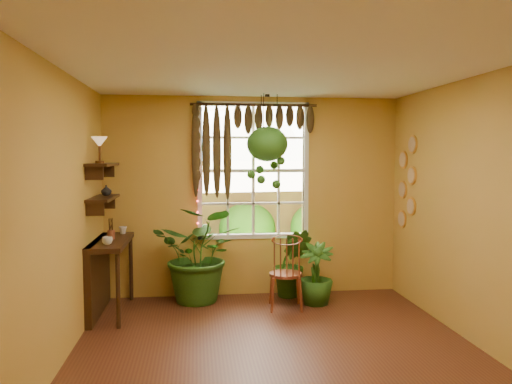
# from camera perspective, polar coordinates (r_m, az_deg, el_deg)

# --- Properties ---
(floor) EXTENTS (4.50, 4.50, 0.00)m
(floor) POSITION_cam_1_polar(r_m,az_deg,el_deg) (4.93, 2.87, -18.56)
(floor) COLOR #552A18
(floor) RESTS_ON ground
(ceiling) EXTENTS (4.50, 4.50, 0.00)m
(ceiling) POSITION_cam_1_polar(r_m,az_deg,el_deg) (4.62, 2.99, 14.08)
(ceiling) COLOR white
(ceiling) RESTS_ON wall_back
(wall_back) EXTENTS (4.00, 0.00, 4.00)m
(wall_back) POSITION_cam_1_polar(r_m,az_deg,el_deg) (6.80, -0.28, -0.51)
(wall_back) COLOR gold
(wall_back) RESTS_ON floor
(wall_left) EXTENTS (0.00, 4.50, 4.50)m
(wall_left) POSITION_cam_1_polar(r_m,az_deg,el_deg) (4.68, -22.01, -2.94)
(wall_left) COLOR gold
(wall_left) RESTS_ON floor
(wall_right) EXTENTS (0.00, 4.50, 4.50)m
(wall_right) POSITION_cam_1_polar(r_m,az_deg,el_deg) (5.30, 24.78, -2.23)
(wall_right) COLOR gold
(wall_right) RESTS_ON floor
(window) EXTENTS (1.52, 0.10, 1.86)m
(window) POSITION_cam_1_polar(r_m,az_deg,el_deg) (6.81, -0.31, 2.45)
(window) COLOR white
(window) RESTS_ON wall_back
(valance_vine) EXTENTS (1.70, 0.12, 1.10)m
(valance_vine) POSITION_cam_1_polar(r_m,az_deg,el_deg) (6.69, -0.92, 7.36)
(valance_vine) COLOR #36210E
(valance_vine) RESTS_ON window
(string_lights) EXTENTS (0.03, 0.03, 1.54)m
(string_lights) POSITION_cam_1_polar(r_m,az_deg,el_deg) (6.67, -6.73, 2.81)
(string_lights) COLOR #FF2633
(string_lights) RESTS_ON window
(wall_plates) EXTENTS (0.04, 0.32, 1.10)m
(wall_plates) POSITION_cam_1_polar(r_m,az_deg,el_deg) (6.86, 16.84, 1.03)
(wall_plates) COLOR beige
(wall_plates) RESTS_ON wall_right
(counter_ledge) EXTENTS (0.40, 1.20, 0.90)m
(counter_ledge) POSITION_cam_1_polar(r_m,az_deg,el_deg) (6.33, -17.19, -8.35)
(counter_ledge) COLOR #36210E
(counter_ledge) RESTS_ON floor
(shelf_lower) EXTENTS (0.25, 0.90, 0.04)m
(shelf_lower) POSITION_cam_1_polar(r_m,az_deg,el_deg) (6.20, -17.05, -0.68)
(shelf_lower) COLOR #36210E
(shelf_lower) RESTS_ON wall_left
(shelf_upper) EXTENTS (0.25, 0.90, 0.04)m
(shelf_upper) POSITION_cam_1_polar(r_m,az_deg,el_deg) (6.18, -17.13, 3.01)
(shelf_upper) COLOR #36210E
(shelf_upper) RESTS_ON wall_left
(backyard) EXTENTS (14.00, 10.00, 12.00)m
(backyard) POSITION_cam_1_polar(r_m,az_deg,el_deg) (11.42, -1.74, 1.05)
(backyard) COLOR #1C5819
(backyard) RESTS_ON ground
(windsor_chair) EXTENTS (0.45, 0.47, 1.10)m
(windsor_chair) POSITION_cam_1_polar(r_m,az_deg,el_deg) (6.30, 3.42, -10.42)
(windsor_chair) COLOR brown
(windsor_chair) RESTS_ON floor
(potted_plant_left) EXTENTS (1.38, 1.28, 1.26)m
(potted_plant_left) POSITION_cam_1_polar(r_m,az_deg,el_deg) (6.57, -6.32, -7.03)
(potted_plant_left) COLOR #194813
(potted_plant_left) RESTS_ON floor
(potted_plant_mid) EXTENTS (0.60, 0.53, 0.93)m
(potted_plant_mid) POSITION_cam_1_polar(r_m,az_deg,el_deg) (6.79, 4.17, -8.07)
(potted_plant_mid) COLOR #194813
(potted_plant_mid) RESTS_ON floor
(potted_plant_right) EXTENTS (0.57, 0.57, 0.79)m
(potted_plant_right) POSITION_cam_1_polar(r_m,az_deg,el_deg) (6.52, 6.86, -9.26)
(potted_plant_right) COLOR #194813
(potted_plant_right) RESTS_ON floor
(hanging_basket) EXTENTS (0.53, 0.53, 1.24)m
(hanging_basket) POSITION_cam_1_polar(r_m,az_deg,el_deg) (6.52, 1.29, 4.90)
(hanging_basket) COLOR black
(hanging_basket) RESTS_ON ceiling
(cup_a) EXTENTS (0.14, 0.14, 0.09)m
(cup_a) POSITION_cam_1_polar(r_m,az_deg,el_deg) (5.91, -16.63, -5.36)
(cup_a) COLOR silver
(cup_a) RESTS_ON counter_ledge
(cup_b) EXTENTS (0.12, 0.12, 0.09)m
(cup_b) POSITION_cam_1_polar(r_m,az_deg,el_deg) (6.66, -14.97, -4.24)
(cup_b) COLOR beige
(cup_b) RESTS_ON counter_ledge
(brush_jar) EXTENTS (0.09, 0.09, 0.32)m
(brush_jar) POSITION_cam_1_polar(r_m,az_deg,el_deg) (6.27, -16.23, -4.05)
(brush_jar) COLOR brown
(brush_jar) RESTS_ON counter_ledge
(shelf_vase) EXTENTS (0.15, 0.15, 0.13)m
(shelf_vase) POSITION_cam_1_polar(r_m,az_deg,el_deg) (6.37, -16.74, 0.19)
(shelf_vase) COLOR #B2AD99
(shelf_vase) RESTS_ON shelf_lower
(tiffany_lamp) EXTENTS (0.18, 0.18, 0.30)m
(tiffany_lamp) POSITION_cam_1_polar(r_m,az_deg,el_deg) (5.94, -17.46, 5.29)
(tiffany_lamp) COLOR brown
(tiffany_lamp) RESTS_ON shelf_upper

